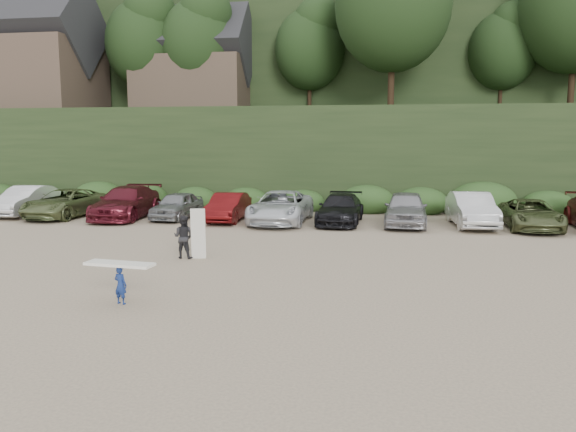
# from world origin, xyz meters

# --- Properties ---
(ground) EXTENTS (120.00, 120.00, 0.00)m
(ground) POSITION_xyz_m (0.00, 0.00, 0.00)
(ground) COLOR tan
(ground) RESTS_ON ground
(hillside_backdrop) EXTENTS (90.00, 41.50, 28.00)m
(hillside_backdrop) POSITION_xyz_m (-0.26, 35.93, 11.22)
(hillside_backdrop) COLOR black
(hillside_backdrop) RESTS_ON ground
(parked_cars) EXTENTS (39.19, 6.05, 1.65)m
(parked_cars) POSITION_xyz_m (-1.20, 10.03, 0.77)
(parked_cars) COLOR #A8A8AC
(parked_cars) RESTS_ON ground
(child_surfer) EXTENTS (1.82, 0.69, 1.06)m
(child_surfer) POSITION_xyz_m (-4.60, -4.35, 0.72)
(child_surfer) COLOR navy
(child_surfer) RESTS_ON ground
(adult_surfer) EXTENTS (1.22, 0.64, 1.77)m
(adult_surfer) POSITION_xyz_m (-4.85, 1.13, 0.76)
(adult_surfer) COLOR black
(adult_surfer) RESTS_ON ground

